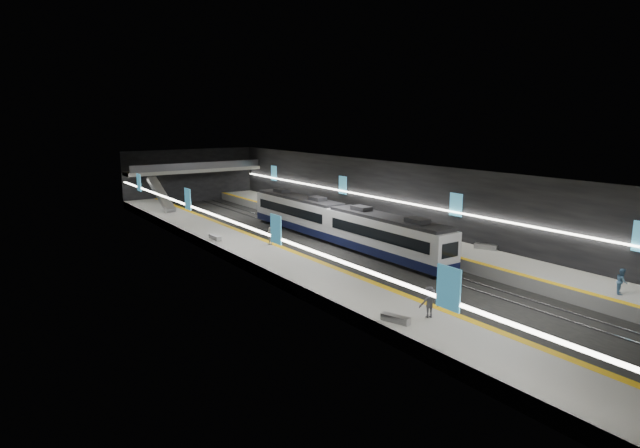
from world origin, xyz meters
TOP-DOWN VIEW (x-y plane):
  - ground at (0.00, 0.00)m, footprint 70.00×70.00m
  - ceiling at (0.00, 0.00)m, footprint 20.00×70.00m
  - wall_left at (-10.00, 0.00)m, footprint 0.04×70.00m
  - wall_right at (10.00, 0.00)m, footprint 0.04×70.00m
  - wall_back at (0.00, 35.00)m, footprint 20.00×0.04m
  - platform_left at (-7.50, 0.00)m, footprint 5.00×70.00m
  - tile_surface_left at (-7.50, 0.00)m, footprint 5.00×70.00m
  - tactile_strip_left at (-5.30, 0.00)m, footprint 0.60×70.00m
  - platform_right at (7.50, 0.00)m, footprint 5.00×70.00m
  - tile_surface_right at (7.50, 0.00)m, footprint 5.00×70.00m
  - tactile_strip_right at (5.30, 0.00)m, footprint 0.60×70.00m
  - rails at (-0.00, 0.00)m, footprint 6.52×70.00m
  - train at (2.50, 0.94)m, footprint 2.69×30.05m
  - ad_posters at (-0.00, 1.00)m, footprint 19.94×53.50m
  - cove_light_left at (-9.80, 0.00)m, footprint 0.25×68.60m
  - cove_light_right at (9.80, 0.00)m, footprint 0.25×68.60m
  - mezzanine_bridge at (0.00, 32.93)m, footprint 20.00×3.00m
  - escalator at (-7.50, 26.00)m, footprint 1.20×7.50m
  - bench_left_near at (-9.12, -20.41)m, footprint 1.00×1.82m
  - bench_left_far at (-9.07, 5.43)m, footprint 0.56×1.86m
  - bench_right_near at (9.50, -12.07)m, footprint 1.30×2.06m
  - bench_right_far at (9.50, 10.00)m, footprint 0.74×1.70m
  - passenger_right_a at (6.57, -5.92)m, footprint 0.49×0.65m
  - passenger_right_b at (6.86, -25.31)m, footprint 1.09×1.03m
  - passenger_left_a at (-5.69, 0.55)m, footprint 0.62×1.04m
  - passenger_left_b at (-6.95, -20.96)m, footprint 1.40×1.10m

SIDE VIEW (x-z plane):
  - ground at x=0.00m, z-range 0.00..0.00m
  - rails at x=0.00m, z-range 0.00..0.12m
  - platform_left at x=-7.50m, z-range 0.00..1.00m
  - platform_right at x=7.50m, z-range 0.00..1.00m
  - tile_surface_left at x=-7.50m, z-range 1.00..1.02m
  - tile_surface_right at x=7.50m, z-range 1.00..1.02m
  - tactile_strip_left at x=-5.30m, z-range 1.01..1.03m
  - tactile_strip_right at x=5.30m, z-range 1.01..1.03m
  - bench_right_far at x=9.50m, z-range 1.00..1.40m
  - bench_left_near at x=-9.12m, z-range 1.00..1.43m
  - bench_left_far at x=-9.07m, z-range 1.00..1.45m
  - bench_right_near at x=9.50m, z-range 1.00..1.49m
  - passenger_right_a at x=6.57m, z-range 1.00..2.59m
  - passenger_left_a at x=-5.69m, z-range 1.00..2.67m
  - passenger_right_b at x=6.86m, z-range 1.00..2.78m
  - passenger_left_b at x=-6.95m, z-range 1.00..2.91m
  - train at x=2.50m, z-range 0.40..4.00m
  - escalator at x=-7.50m, z-range 0.94..4.86m
  - cove_light_left at x=-9.80m, z-range 3.74..3.86m
  - cove_light_right at x=9.80m, z-range 3.74..3.86m
  - wall_left at x=-10.00m, z-range 0.00..8.00m
  - wall_right at x=10.00m, z-range 0.00..8.00m
  - wall_back at x=0.00m, z-range 0.00..8.00m
  - ad_posters at x=0.00m, z-range 3.40..5.60m
  - mezzanine_bridge at x=0.00m, z-range 4.29..5.79m
  - ceiling at x=0.00m, z-range 7.98..8.02m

